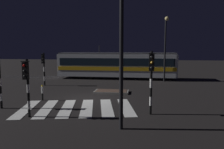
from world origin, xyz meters
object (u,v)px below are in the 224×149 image
(street_lamp_trackside_right, at_px, (165,41))
(tram, at_px, (116,65))
(traffic_light_corner_near_right, at_px, (151,73))
(traffic_light_kerb_mid_left, at_px, (27,79))
(bollard_island_edge, at_px, (42,93))
(street_lamp_near_kerb, at_px, (121,17))
(traffic_light_corner_far_left, at_px, (44,64))

(street_lamp_trackside_right, relative_size, tram, 0.49)
(traffic_light_corner_near_right, distance_m, street_lamp_trackside_right, 12.83)
(traffic_light_corner_near_right, bearing_deg, traffic_light_kerb_mid_left, -168.02)
(traffic_light_corner_near_right, relative_size, bollard_island_edge, 3.17)
(traffic_light_kerb_mid_left, bearing_deg, street_lamp_near_kerb, -13.04)
(traffic_light_corner_near_right, height_order, tram, tram)
(traffic_light_corner_far_left, height_order, tram, tram)
(street_lamp_near_kerb, bearing_deg, traffic_light_kerb_mid_left, 166.96)
(street_lamp_trackside_right, height_order, bollard_island_edge, street_lamp_trackside_right)
(traffic_light_kerb_mid_left, bearing_deg, traffic_light_corner_far_left, 111.22)
(traffic_light_corner_far_left, height_order, street_lamp_near_kerb, street_lamp_near_kerb)
(street_lamp_near_kerb, distance_m, bollard_island_edge, 8.96)
(traffic_light_corner_far_left, height_order, traffic_light_corner_near_right, traffic_light_corner_near_right)
(traffic_light_corner_near_right, bearing_deg, tram, 104.06)
(street_lamp_near_kerb, xyz_separation_m, tram, (-2.13, 16.74, -3.22))
(tram, relative_size, bollard_island_edge, 13.13)
(traffic_light_kerb_mid_left, relative_size, street_lamp_trackside_right, 0.44)
(tram, xyz_separation_m, bollard_island_edge, (-3.95, -11.84, -1.18))
(traffic_light_corner_far_left, relative_size, tram, 0.23)
(street_lamp_near_kerb, distance_m, tram, 17.18)
(tram, bearing_deg, traffic_light_kerb_mid_left, -100.56)
(traffic_light_kerb_mid_left, distance_m, traffic_light_corner_far_left, 10.25)
(traffic_light_kerb_mid_left, xyz_separation_m, traffic_light_corner_far_left, (-3.71, 9.56, 0.13))
(bollard_island_edge, bearing_deg, street_lamp_trackside_right, 46.48)
(traffic_light_corner_far_left, relative_size, street_lamp_trackside_right, 0.46)
(street_lamp_trackside_right, height_order, tram, street_lamp_trackside_right)
(traffic_light_kerb_mid_left, bearing_deg, bollard_island_edge, 105.58)
(traffic_light_corner_near_right, xyz_separation_m, tram, (-3.56, 14.20, -0.57))
(traffic_light_corner_near_right, distance_m, tram, 14.65)
(street_lamp_trackside_right, distance_m, tram, 6.53)
(tram, bearing_deg, traffic_light_corner_far_left, -137.73)
(traffic_light_corner_near_right, xyz_separation_m, street_lamp_near_kerb, (-1.43, -2.54, 2.64))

